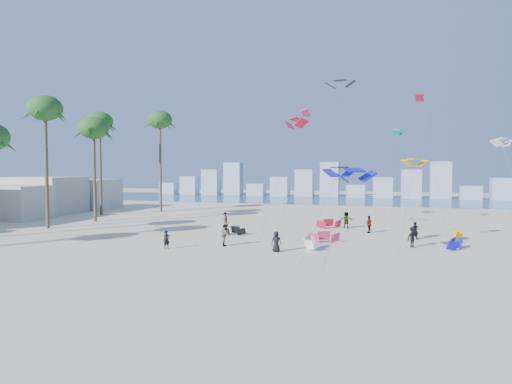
# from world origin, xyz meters

# --- Properties ---
(ground) EXTENTS (220.00, 220.00, 0.00)m
(ground) POSITION_xyz_m (0.00, 0.00, 0.00)
(ground) COLOR beige
(ground) RESTS_ON ground
(ocean) EXTENTS (220.00, 220.00, 0.00)m
(ocean) POSITION_xyz_m (0.00, 72.00, 0.01)
(ocean) COLOR navy
(ocean) RESTS_ON ground
(kitesurfer_near) EXTENTS (0.64, 0.68, 1.55)m
(kitesurfer_near) POSITION_xyz_m (-2.53, 8.43, 0.78)
(kitesurfer_near) COLOR black
(kitesurfer_near) RESTS_ON ground
(kitesurfer_mid) EXTENTS (0.97, 1.10, 1.89)m
(kitesurfer_mid) POSITION_xyz_m (1.65, 11.30, 0.95)
(kitesurfer_mid) COLOR gray
(kitesurfer_mid) RESTS_ON ground
(kitesurfers_far) EXTENTS (21.54, 17.07, 1.87)m
(kitesurfers_far) POSITION_xyz_m (10.52, 20.30, 0.89)
(kitesurfers_far) COLOR black
(kitesurfers_far) RESTS_ON ground
(grounded_kites) EXTENTS (22.84, 16.30, 0.96)m
(grounded_kites) POSITION_xyz_m (12.07, 17.89, 0.46)
(grounded_kites) COLOR black
(grounded_kites) RESTS_ON ground
(flying_kites) EXTENTS (24.99, 30.87, 18.56)m
(flying_kites) POSITION_xyz_m (13.39, 22.28, 11.61)
(flying_kites) COLOR #0B0FC9
(flying_kites) RESTS_ON ground
(palm_row) EXTENTS (9.64, 44.80, 15.84)m
(palm_row) POSITION_xyz_m (-21.75, 16.21, 11.87)
(palm_row) COLOR brown
(palm_row) RESTS_ON ground
(beachfront_buildings) EXTENTS (11.50, 43.00, 6.00)m
(beachfront_buildings) POSITION_xyz_m (-33.69, 20.82, 2.67)
(beachfront_buildings) COLOR beige
(beachfront_buildings) RESTS_ON ground
(distant_skyline) EXTENTS (85.00, 3.00, 8.40)m
(distant_skyline) POSITION_xyz_m (-1.19, 82.00, 3.09)
(distant_skyline) COLOR #9EADBF
(distant_skyline) RESTS_ON ground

